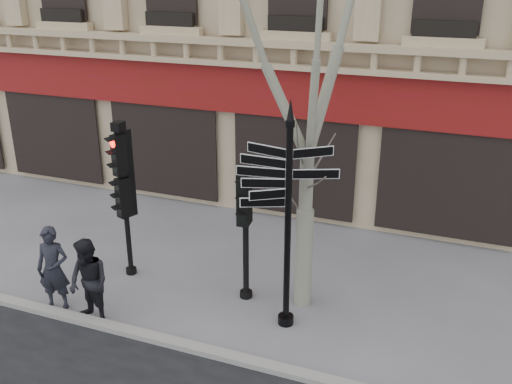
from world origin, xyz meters
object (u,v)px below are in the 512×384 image
traffic_signal_secondary (246,213)px  pedestrian_b (89,283)px  fingerpost (289,180)px  traffic_signal_main (123,181)px  pedestrian_a (53,269)px  plane_tree (312,17)px

traffic_signal_secondary → pedestrian_b: bearing=-147.9°
fingerpost → traffic_signal_main: bearing=158.5°
traffic_signal_secondary → traffic_signal_main: bearing=174.3°
fingerpost → pedestrian_b: 4.43m
pedestrian_b → pedestrian_a: bearing=-173.7°
traffic_signal_secondary → fingerpost: bearing=-35.7°
fingerpost → pedestrian_b: fingerpost is taller
plane_tree → pedestrian_b: size_ratio=4.60×
traffic_signal_secondary → plane_tree: plane_tree is taller
fingerpost → pedestrian_b: size_ratio=2.53×
traffic_signal_secondary → pedestrian_a: size_ratio=1.55×
traffic_signal_secondary → pedestrian_a: traffic_signal_secondary is taller
pedestrian_a → plane_tree: bearing=7.6°
plane_tree → pedestrian_a: (-4.70, -2.01, -4.91)m
fingerpost → pedestrian_a: bearing=-178.6°
plane_tree → pedestrian_a: plane_tree is taller
traffic_signal_secondary → plane_tree: 4.04m
fingerpost → traffic_signal_main: (-3.98, 0.61, -0.78)m
traffic_signal_secondary → pedestrian_a: (-3.50, -1.80, -1.06)m
plane_tree → pedestrian_b: 6.55m
fingerpost → traffic_signal_secondary: size_ratio=1.61×
traffic_signal_main → plane_tree: (4.07, 0.23, 3.55)m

